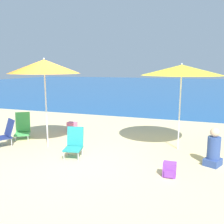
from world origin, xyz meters
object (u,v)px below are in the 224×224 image
person_seated_near (214,150)px  backpack_pink (72,127)px  beach_umbrella_yellow (182,70)px  beach_chair_green (23,127)px  beach_chair_navy (6,132)px  beach_umbrella_orange (44,67)px  backpack_purple (169,170)px  beach_chair_teal (74,143)px

person_seated_near → backpack_pink: bearing=-175.4°
beach_umbrella_yellow → backpack_pink: beach_umbrella_yellow is taller
beach_chair_green → beach_chair_navy: bearing=-113.3°
beach_umbrella_orange → beach_chair_green: bearing=157.0°
person_seated_near → backpack_purple: size_ratio=2.91×
beach_umbrella_orange → backpack_purple: (3.41, -0.86, -2.05)m
beach_chair_teal → person_seated_near: bearing=-3.0°
person_seated_near → beach_chair_navy: bearing=-150.7°
beach_chair_navy → person_seated_near: 5.42m
beach_umbrella_yellow → person_seated_near: bearing=-47.9°
beach_umbrella_orange → beach_chair_navy: size_ratio=3.23×
beach_umbrella_orange → beach_chair_navy: (-1.13, -0.30, -1.81)m
beach_chair_green → person_seated_near: bearing=-35.7°
beach_chair_teal → person_seated_near: (3.23, 0.48, 0.02)m
beach_umbrella_orange → beach_chair_teal: 2.16m
beach_chair_green → person_seated_near: 5.53m
beach_umbrella_yellow → backpack_pink: size_ratio=7.29×
beach_umbrella_yellow → person_seated_near: size_ratio=2.62×
beach_chair_navy → beach_chair_green: 0.84m
beach_chair_teal → beach_umbrella_orange: bearing=146.8°
beach_chair_green → person_seated_near: size_ratio=0.90×
beach_chair_green → beach_chair_teal: beach_chair_green is taller
person_seated_near → backpack_pink: (-4.45, 1.69, -0.21)m
beach_umbrella_orange → backpack_pink: (-0.18, 1.75, -2.04)m
beach_umbrella_orange → beach_chair_green: beach_umbrella_orange is taller
backpack_pink → beach_chair_navy: bearing=-115.0°
person_seated_near → backpack_purple: 1.28m
beach_umbrella_yellow → beach_chair_green: (-4.68, -0.45, -1.77)m
backpack_purple → beach_chair_green: bearing=163.4°
beach_umbrella_orange → backpack_purple: beach_umbrella_orange is taller
beach_chair_navy → beach_umbrella_orange: bearing=44.9°
beach_umbrella_yellow → beach_chair_green: size_ratio=2.89×
beach_umbrella_orange → beach_umbrella_yellow: bearing=15.9°
beach_umbrella_yellow → beach_chair_green: 5.03m
beach_chair_green → backpack_purple: bearing=-47.4°
beach_chair_navy → beach_chair_green: beach_chair_green is taller
beach_chair_navy → backpack_pink: beach_chair_navy is taller
beach_umbrella_orange → person_seated_near: bearing=0.8°
beach_umbrella_orange → person_seated_near: beach_umbrella_orange is taller
person_seated_near → beach_chair_teal: bearing=-146.1°
beach_chair_green → person_seated_near: (5.52, -0.47, 0.03)m
beach_chair_navy → backpack_pink: 2.28m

